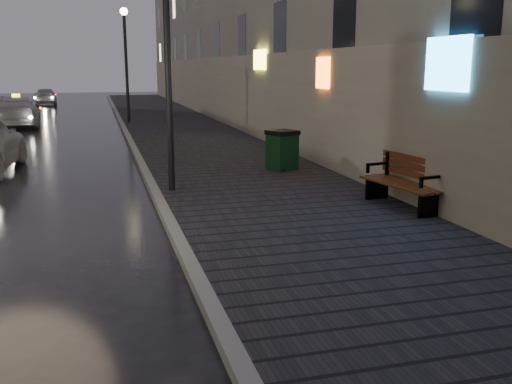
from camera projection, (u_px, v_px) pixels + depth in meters
The scene contains 9 objects.
ground at pixel (74, 325), 6.21m from camera, with size 120.00×120.00×0.00m, color black.
sidewalk at pixel (175, 125), 26.97m from camera, with size 4.60×58.00×0.15m, color black.
curb at pixel (123, 126), 26.35m from camera, with size 0.20×58.00×0.15m, color slate.
lamp_near at pixel (167, 30), 11.59m from camera, with size 0.36×0.36×5.28m.
lamp_far at pixel (126, 51), 26.64m from camera, with size 0.36×0.36×5.28m.
bench at pixel (406, 182), 10.73m from camera, with size 0.94×1.96×0.96m.
trash_bin at pixel (282, 150), 14.68m from camera, with size 0.85×0.85×1.01m.
taxi_mid at pixel (17, 112), 26.62m from camera, with size 1.95×4.79×1.39m, color #BBBCC2.
car_far at pixel (46, 96), 41.98m from camera, with size 1.51×3.74×1.28m, color #95959C.
Camera 1 is at (0.38, -6.08, 2.75)m, focal length 40.00 mm.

